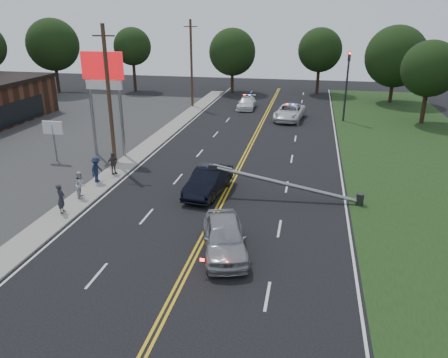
% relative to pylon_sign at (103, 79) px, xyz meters
% --- Properties ---
extents(ground, '(120.00, 120.00, 0.00)m').
position_rel_pylon_sign_xyz_m(ground, '(10.50, -14.00, -6.00)').
color(ground, black).
rests_on(ground, ground).
extents(sidewalk, '(1.80, 70.00, 0.12)m').
position_rel_pylon_sign_xyz_m(sidewalk, '(2.10, -4.00, -5.94)').
color(sidewalk, gray).
rests_on(sidewalk, ground).
extents(grass_verge, '(12.00, 80.00, 0.01)m').
position_rel_pylon_sign_xyz_m(grass_verge, '(24.00, -4.00, -5.99)').
color(grass_verge, '#163213').
rests_on(grass_verge, ground).
extents(centerline_yellow, '(0.36, 80.00, 0.00)m').
position_rel_pylon_sign_xyz_m(centerline_yellow, '(10.50, -4.00, -5.99)').
color(centerline_yellow, gold).
rests_on(centerline_yellow, ground).
extents(pylon_sign, '(3.20, 0.35, 8.00)m').
position_rel_pylon_sign_xyz_m(pylon_sign, '(0.00, 0.00, 0.00)').
color(pylon_sign, gray).
rests_on(pylon_sign, ground).
extents(small_sign, '(1.60, 0.14, 3.10)m').
position_rel_pylon_sign_xyz_m(small_sign, '(-3.50, -2.00, -3.66)').
color(small_sign, gray).
rests_on(small_sign, ground).
extents(traffic_signal, '(0.28, 0.41, 7.05)m').
position_rel_pylon_sign_xyz_m(traffic_signal, '(18.80, 16.00, -1.79)').
color(traffic_signal, '#2D2D30').
rests_on(traffic_signal, ground).
extents(fallen_streetlight, '(9.36, 0.44, 1.91)m').
position_rel_pylon_sign_xyz_m(fallen_streetlight, '(14.69, -6.00, -5.08)').
color(fallen_streetlight, '#2D2D30').
rests_on(fallen_streetlight, ground).
extents(utility_pole_mid, '(1.60, 0.28, 10.00)m').
position_rel_pylon_sign_xyz_m(utility_pole_mid, '(1.30, -2.00, -0.91)').
color(utility_pole_mid, '#382619').
rests_on(utility_pole_mid, ground).
extents(utility_pole_far, '(1.60, 0.28, 10.00)m').
position_rel_pylon_sign_xyz_m(utility_pole_far, '(1.30, 20.00, -0.91)').
color(utility_pole_far, '#382619').
rests_on(utility_pole_far, ground).
extents(tree_4, '(7.03, 7.03, 10.10)m').
position_rel_pylon_sign_xyz_m(tree_4, '(-19.94, 25.85, 0.57)').
color(tree_4, black).
rests_on(tree_4, ground).
extents(tree_5, '(5.26, 5.26, 8.85)m').
position_rel_pylon_sign_xyz_m(tree_5, '(-10.02, 29.81, 0.21)').
color(tree_5, black).
rests_on(tree_5, ground).
extents(tree_6, '(6.47, 6.47, 8.80)m').
position_rel_pylon_sign_xyz_m(tree_6, '(4.12, 31.23, -0.44)').
color(tree_6, black).
rests_on(tree_6, ground).
extents(tree_7, '(5.96, 5.96, 8.89)m').
position_rel_pylon_sign_xyz_m(tree_7, '(16.06, 32.73, -0.10)').
color(tree_7, black).
rests_on(tree_7, ground).
extents(tree_8, '(7.45, 7.45, 9.38)m').
position_rel_pylon_sign_xyz_m(tree_8, '(25.18, 27.68, -0.35)').
color(tree_8, black).
rests_on(tree_8, ground).
extents(tree_9, '(5.53, 5.53, 8.26)m').
position_rel_pylon_sign_xyz_m(tree_9, '(26.66, 16.54, -0.51)').
color(tree_9, black).
rests_on(tree_9, ground).
extents(crashed_sedan, '(2.32, 5.14, 1.64)m').
position_rel_pylon_sign_xyz_m(crashed_sedan, '(9.42, -6.04, -5.18)').
color(crashed_sedan, black).
rests_on(crashed_sedan, ground).
extents(waiting_sedan, '(3.20, 5.21, 1.66)m').
position_rel_pylon_sign_xyz_m(waiting_sedan, '(11.84, -12.98, -5.17)').
color(waiting_sedan, '#9C9DA4').
rests_on(waiting_sedan, ground).
extents(emergency_a, '(3.41, 6.11, 1.62)m').
position_rel_pylon_sign_xyz_m(emergency_a, '(13.20, 15.45, -5.19)').
color(emergency_a, silver).
rests_on(emergency_a, ground).
extents(emergency_b, '(2.02, 4.75, 1.37)m').
position_rel_pylon_sign_xyz_m(emergency_b, '(7.90, 20.20, -5.31)').
color(emergency_b, white).
rests_on(emergency_b, ground).
extents(bystander_a, '(0.53, 0.69, 1.68)m').
position_rel_pylon_sign_xyz_m(bystander_a, '(2.08, -10.64, -5.04)').
color(bystander_a, '#2B2A33').
rests_on(bystander_a, sidewalk).
extents(bystander_b, '(0.80, 0.93, 1.65)m').
position_rel_pylon_sign_xyz_m(bystander_b, '(2.05, -8.39, -5.05)').
color(bystander_b, silver).
rests_on(bystander_b, sidewalk).
extents(bystander_c, '(0.72, 1.15, 1.71)m').
position_rel_pylon_sign_xyz_m(bystander_c, '(1.81, -5.83, -5.02)').
color(bystander_c, '#18223E').
rests_on(bystander_c, sidewalk).
extents(bystander_d, '(0.78, 0.99, 1.57)m').
position_rel_pylon_sign_xyz_m(bystander_d, '(2.22, -4.21, -5.09)').
color(bystander_d, '#524542').
rests_on(bystander_d, sidewalk).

